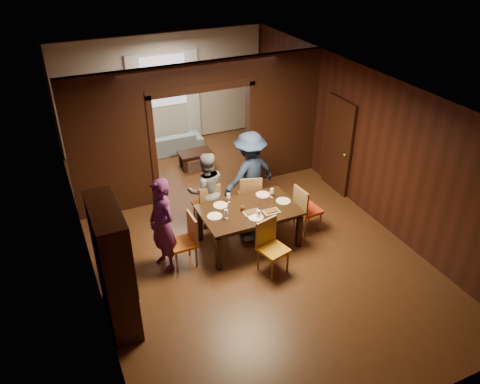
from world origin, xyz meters
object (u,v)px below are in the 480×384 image
chair_left (182,242)px  chair_far_l (206,203)px  coffee_table (196,159)px  sofa (168,143)px  person_purple (162,226)px  person_grey (206,190)px  dining_table (249,226)px  hutch (114,267)px  chair_right (308,208)px  chair_far_r (250,195)px  person_navy (250,174)px  chair_near (273,248)px

chair_left → chair_far_l: (0.82, 0.99, 0.00)m
coffee_table → sofa: bearing=109.3°
person_purple → chair_far_l: bearing=113.9°
person_grey → chair_far_l: bearing=-20.7°
dining_table → hutch: (-2.59, -0.92, 0.62)m
chair_right → person_grey: bearing=55.5°
chair_far_l → chair_far_r: size_ratio=1.00×
chair_far_l → chair_far_r: same height
chair_left → coffee_table: bearing=155.6°
chair_far_l → chair_far_r: bearing=170.9°
chair_left → chair_right: size_ratio=1.00×
person_purple → dining_table: person_purple is taller
coffee_table → hutch: 5.13m
person_grey → hutch: size_ratio=0.78×
person_navy → person_purple: bearing=13.0°
chair_near → person_navy: bearing=62.4°
sofa → chair_left: 4.64m
chair_right → chair_far_l: (-1.74, 0.98, 0.00)m
person_grey → coffee_table: 2.58m
chair_left → chair_far_r: (1.73, 0.93, 0.00)m
chair_right → chair_far_r: same height
coffee_table → hutch: size_ratio=0.40×
person_grey → chair_far_r: bearing=-177.9°
person_grey → chair_far_r: 0.95m
coffee_table → chair_far_r: bearing=-83.6°
coffee_table → chair_left: 3.73m
person_purple → chair_far_l: person_purple is taller
person_navy → dining_table: person_navy is taller
person_grey → hutch: hutch is taller
person_purple → sofa: person_purple is taller
coffee_table → chair_right: bearing=-72.2°
chair_left → hutch: hutch is taller
coffee_table → hutch: (-2.73, -4.27, 0.80)m
sofa → hutch: hutch is taller
hutch → person_grey: bearing=41.0°
sofa → person_purple: bearing=72.9°
person_grey → dining_table: size_ratio=0.89×
chair_left → chair_far_l: size_ratio=1.00×
chair_far_l → person_navy: bearing=177.5°
dining_table → chair_left: (-1.32, -0.08, 0.10)m
person_navy → chair_far_r: person_navy is taller
sofa → hutch: (-2.35, -5.35, 0.74)m
chair_far_l → chair_right: bearing=145.3°
sofa → person_navy: bearing=101.7°
person_grey → chair_right: 2.00m
chair_right → chair_far_r: (-0.82, 0.92, 0.00)m
person_navy → chair_far_r: 0.43m
chair_left → chair_far_l: 1.29m
chair_right → chair_far_l: same height
sofa → dining_table: size_ratio=1.00×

